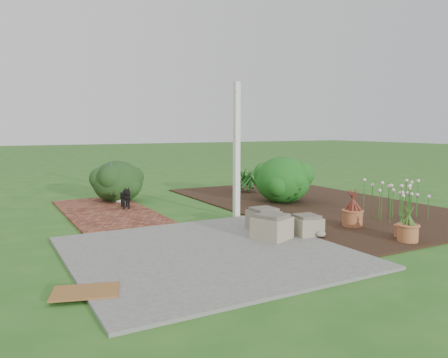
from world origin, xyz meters
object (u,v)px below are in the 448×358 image
stone_trough_near (306,226)px  cream_ceramic_urn (121,193)px  evergreen_shrub (283,179)px  black_dog (126,196)px

stone_trough_near → cream_ceramic_urn: cream_ceramic_urn is taller
evergreen_shrub → black_dog: bearing=165.8°
cream_ceramic_urn → evergreen_shrub: (3.16, -1.74, 0.33)m
stone_trough_near → evergreen_shrub: evergreen_shrub is taller
stone_trough_near → evergreen_shrub: (1.52, 2.67, 0.38)m
black_dog → cream_ceramic_urn: (0.15, 0.90, -0.07)m
cream_ceramic_urn → stone_trough_near: bearing=-69.6°
black_dog → stone_trough_near: bearing=-57.5°
black_dog → evergreen_shrub: 3.43m
black_dog → cream_ceramic_urn: black_dog is taller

